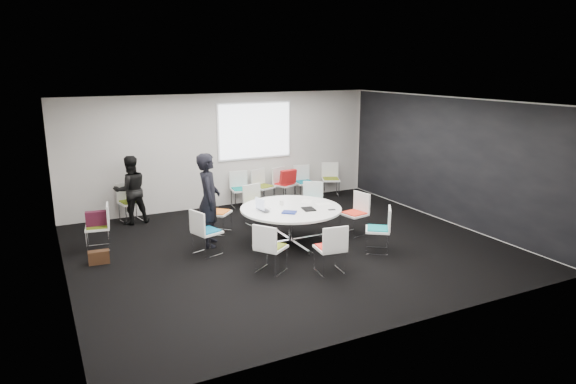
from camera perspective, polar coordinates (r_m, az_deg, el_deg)
name	(u,v)px	position (r m, az deg, el deg)	size (l,w,h in m)	color
room_shell	(292,177)	(9.75, 0.50, 1.71)	(8.08, 7.08, 2.88)	black
conference_table	(291,218)	(10.18, 0.33, -2.93)	(2.00, 2.00, 0.73)	silver
projection_screen	(255,131)	(13.06, -3.68, 6.80)	(1.90, 0.03, 1.35)	white
chair_ring_a	(355,222)	(10.84, 7.40, -3.29)	(0.53, 0.54, 0.88)	silver
chair_ring_b	(312,209)	(11.69, 2.71, -1.91)	(0.63, 0.63, 0.88)	silver
chair_ring_c	(257,212)	(11.45, -3.48, -2.26)	(0.54, 0.53, 0.88)	silver
chair_ring_d	(218,220)	(10.94, -7.78, -3.14)	(0.64, 0.64, 0.88)	silver
chair_ring_e	(207,240)	(9.75, -9.02, -5.34)	(0.57, 0.58, 0.88)	silver
chair_ring_f	(271,257)	(8.84, -1.94, -7.22)	(0.63, 0.63, 0.88)	silver
chair_ring_g	(330,258)	(8.83, 4.71, -7.29)	(0.51, 0.50, 0.88)	silver
chair_ring_h	(378,238)	(9.91, 9.97, -5.06)	(0.63, 0.63, 0.88)	silver
chair_back_a	(241,196)	(12.88, -5.27, -0.46)	(0.50, 0.49, 0.88)	silver
chair_back_b	(263,193)	(13.12, -2.76, -0.16)	(0.58, 0.57, 0.88)	silver
chair_back_c	(284,191)	(13.36, -0.44, 0.12)	(0.60, 0.60, 0.88)	silver
chair_back_d	(304,189)	(13.60, 1.79, 0.36)	(0.50, 0.49, 0.88)	silver
chair_back_e	(331,185)	(14.02, 4.75, 0.74)	(0.60, 0.59, 0.88)	silver
chair_spare_left	(99,235)	(10.55, -20.26, -4.55)	(0.51, 0.52, 0.88)	silver
chair_person_back	(131,210)	(12.18, -17.06, -1.87)	(0.54, 0.53, 0.88)	silver
person_main	(209,200)	(10.07, -8.78, -0.87)	(0.67, 0.44, 1.84)	black
person_back	(131,190)	(11.90, -17.08, 0.22)	(0.75, 0.58, 1.54)	black
laptop	(265,210)	(9.93, -2.52, -1.99)	(0.34, 0.22, 0.03)	#333338
laptop_lid	(260,204)	(9.90, -3.15, -1.33)	(0.30, 0.02, 0.22)	silver
notebook_black	(309,209)	(9.99, 2.31, -1.90)	(0.22, 0.30, 0.02)	black
tablet_folio	(289,212)	(9.75, 0.13, -2.26)	(0.26, 0.20, 0.03)	navy
papers_right	(307,201)	(10.58, 2.10, -1.05)	(0.30, 0.21, 0.00)	silver
papers_front	(324,204)	(10.39, 3.99, -1.34)	(0.30, 0.21, 0.00)	silver
cup	(282,203)	(10.32, -0.72, -1.18)	(0.08, 0.08, 0.09)	white
phone	(332,210)	(10.00, 4.89, -1.97)	(0.14, 0.07, 0.01)	black
maroon_bag	(97,218)	(10.45, -20.50, -2.76)	(0.40, 0.14, 0.28)	#421122
brown_bag	(99,257)	(9.85, -20.27, -6.81)	(0.36, 0.16, 0.24)	#351E11
red_jacket	(288,177)	(13.07, 0.02, 1.72)	(0.44, 0.10, 0.35)	#B11516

